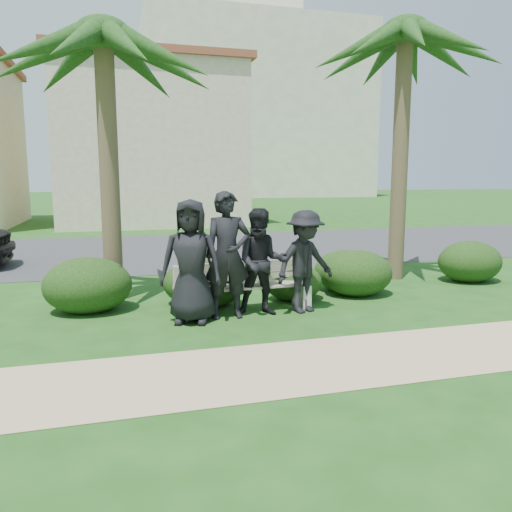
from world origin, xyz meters
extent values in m
plane|color=#1A4614|center=(0.00, 0.00, 0.00)|extent=(160.00, 160.00, 0.00)
cube|color=tan|center=(0.00, -1.80, 0.00)|extent=(30.00, 1.60, 0.01)
cube|color=#2D2D30|center=(0.00, 8.00, 0.00)|extent=(160.00, 8.00, 0.01)
cube|color=#BDB38E|center=(-1.00, 18.00, 3.50)|extent=(8.00, 8.00, 7.00)
cube|color=brown|center=(-1.00, 18.00, 7.15)|extent=(8.40, 8.40, 0.30)
cube|color=beige|center=(14.00, 55.00, 10.00)|extent=(26.00, 18.00, 20.00)
cube|color=#AFA293|center=(-0.80, 0.58, 0.40)|extent=(2.15, 0.59, 0.04)
cube|color=#AFA293|center=(-0.80, 0.79, 0.62)|extent=(2.13, 0.14, 0.25)
cube|color=beige|center=(-1.79, 0.58, 0.20)|extent=(0.17, 0.49, 0.39)
cube|color=beige|center=(0.20, 0.58, 0.20)|extent=(0.17, 0.49, 0.39)
imported|color=black|center=(-1.66, 0.24, 0.90)|extent=(1.01, 0.81, 1.80)
imported|color=black|center=(-1.10, 0.34, 0.95)|extent=(0.70, 0.47, 1.90)
imported|color=black|center=(-0.57, 0.35, 0.82)|extent=(0.92, 0.79, 1.64)
imported|color=black|center=(0.13, 0.33, 0.80)|extent=(1.17, 0.88, 1.60)
ellipsoid|color=black|center=(-3.15, 1.28, 0.45)|extent=(1.37, 1.13, 0.89)
ellipsoid|color=black|center=(-1.19, 1.12, 0.33)|extent=(1.00, 0.83, 0.65)
ellipsoid|color=black|center=(-1.38, 1.29, 0.39)|extent=(1.19, 0.98, 0.78)
ellipsoid|color=black|center=(1.47, 1.16, 0.42)|extent=(1.28, 1.06, 0.84)
ellipsoid|color=black|center=(1.45, 1.60, 0.39)|extent=(1.20, 0.99, 0.78)
ellipsoid|color=black|center=(4.26, 1.65, 0.43)|extent=(1.31, 1.09, 0.86)
ellipsoid|color=black|center=(0.24, 1.12, 0.33)|extent=(1.00, 0.83, 0.65)
cylinder|color=brown|center=(-2.75, 2.00, 2.20)|extent=(0.32, 0.32, 4.39)
cylinder|color=brown|center=(2.96, 2.32, 2.48)|extent=(0.32, 0.32, 4.97)
camera|label=1|loc=(-2.68, -6.83, 2.08)|focal=35.00mm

